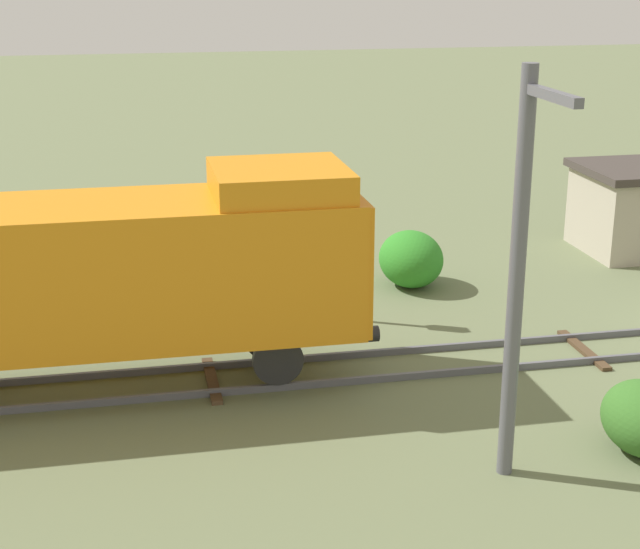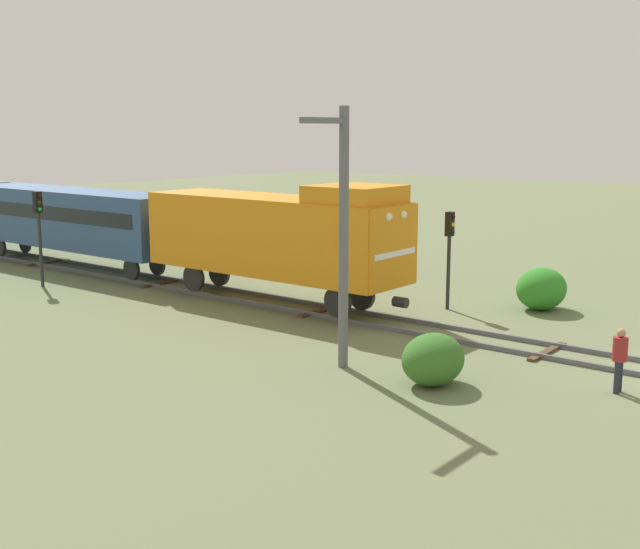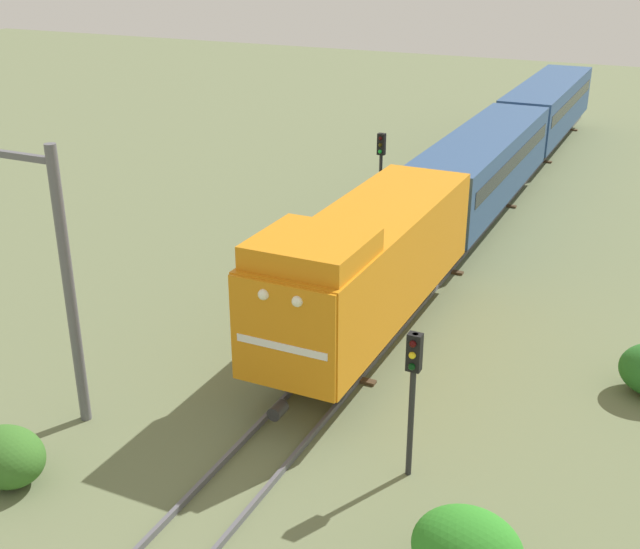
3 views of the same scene
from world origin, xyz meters
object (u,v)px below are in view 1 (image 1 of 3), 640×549
Objects in this scene: catenary_mast at (519,269)px; relay_hut at (628,209)px; locomotive at (106,268)px; traffic_signal_mid at (332,222)px.

relay_hut is (12.57, -9.01, -2.50)m from catenary_mast.
catenary_mast reaches higher than relay_hut.
relay_hut is at bearing -64.79° from locomotive.
catenary_mast reaches higher than locomotive.
locomotive reaches higher than traffic_signal_mid.
traffic_signal_mid is 0.50× the size of catenary_mast.
relay_hut is at bearing -35.62° from catenary_mast.
traffic_signal_mid is (3.40, -5.53, -0.20)m from locomotive.
relay_hut is (4.10, -10.40, -1.18)m from traffic_signal_mid.
traffic_signal_mid reaches higher than relay_hut.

